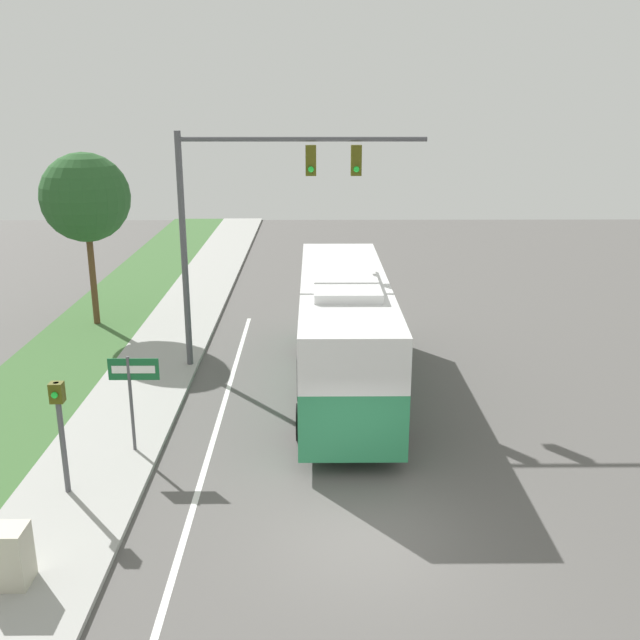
{
  "coord_description": "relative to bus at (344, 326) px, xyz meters",
  "views": [
    {
      "loc": [
        -1.01,
        -12.31,
        8.29
      ],
      "look_at": [
        -0.82,
        8.65,
        1.87
      ],
      "focal_mm": 40.0,
      "sensor_mm": 36.0,
      "label": 1
    }
  ],
  "objects": [
    {
      "name": "signal_gantry",
      "position": [
        -2.75,
        1.89,
        3.36
      ],
      "size": [
        7.53,
        0.41,
        7.49
      ],
      "color": "#4C4C51",
      "rests_on": "ground_plane"
    },
    {
      "name": "ground_plane",
      "position": [
        0.12,
        -7.64,
        -2.01
      ],
      "size": [
        80.0,
        80.0,
        0.0
      ],
      "primitive_type": "plane",
      "color": "#565451"
    },
    {
      "name": "utility_cabinet",
      "position": [
        -6.3,
        -9.18,
        -1.34
      ],
      "size": [
        0.78,
        0.6,
        1.1
      ],
      "color": "#B7B29E",
      "rests_on": "sidewalk"
    },
    {
      "name": "lane_divider_near",
      "position": [
        -3.48,
        -7.64,
        -2.0
      ],
      "size": [
        0.14,
        30.0,
        0.01
      ],
      "color": "silver",
      "rests_on": "ground_plane"
    },
    {
      "name": "bus",
      "position": [
        0.0,
        0.0,
        0.0
      ],
      "size": [
        2.69,
        10.82,
        3.64
      ],
      "color": "#2D8956",
      "rests_on": "ground_plane"
    },
    {
      "name": "sidewalk",
      "position": [
        -6.08,
        -7.64,
        -1.95
      ],
      "size": [
        2.8,
        80.0,
        0.12
      ],
      "color": "#9E9E99",
      "rests_on": "ground_plane"
    },
    {
      "name": "pedestrian_signal",
      "position": [
        -6.29,
        -6.06,
        -0.16
      ],
      "size": [
        0.28,
        0.34,
        2.68
      ],
      "color": "#4C4C51",
      "rests_on": "ground_plane"
    },
    {
      "name": "street_sign",
      "position": [
        -5.22,
        -4.1,
        -0.2
      ],
      "size": [
        1.21,
        0.08,
        2.54
      ],
      "color": "#4C4C51",
      "rests_on": "ground_plane"
    },
    {
      "name": "roadside_tree",
      "position": [
        -9.29,
        6.47,
        2.92
      ],
      "size": [
        3.27,
        3.27,
        6.48
      ],
      "color": "brown",
      "rests_on": "grass_verge"
    }
  ]
}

